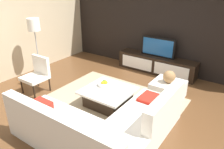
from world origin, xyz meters
TOP-DOWN VIEW (x-y plane):
  - ground_plane at (0.00, 0.00)m, footprint 14.00×14.00m
  - feature_wall_back at (0.00, 2.70)m, footprint 6.40×0.12m
  - side_wall_left at (-3.20, 0.20)m, footprint 0.12×5.20m
  - area_rug at (-0.10, 0.00)m, footprint 2.95×2.70m
  - media_console at (0.00, 2.40)m, footprint 2.32×0.47m
  - television at (0.00, 2.40)m, footprint 1.01×0.06m
  - sectional_couch at (0.50, -0.91)m, footprint 2.38×2.27m
  - coffee_table at (-0.10, 0.10)m, footprint 1.03×0.98m
  - accent_chair_near at (-1.92, -0.32)m, footprint 0.54×0.55m
  - floor_lamp at (-2.52, 0.19)m, footprint 0.32×0.32m
  - ottoman at (0.86, 1.15)m, footprint 0.70×0.70m
  - fruit_bowl at (-0.28, 0.20)m, footprint 0.28×0.28m
  - decorative_ball at (0.86, 1.15)m, footprint 0.28×0.28m

SIDE VIEW (x-z plane):
  - ground_plane at x=0.00m, z-range 0.00..0.00m
  - area_rug at x=-0.10m, z-range 0.00..0.01m
  - ottoman at x=0.86m, z-range 0.00..0.40m
  - coffee_table at x=-0.10m, z-range 0.01..0.39m
  - media_console at x=0.00m, z-range 0.00..0.50m
  - sectional_couch at x=0.50m, z-range -0.13..0.70m
  - fruit_bowl at x=-0.28m, z-range 0.36..0.50m
  - accent_chair_near at x=-1.92m, z-range 0.05..0.92m
  - decorative_ball at x=0.86m, z-range 0.40..0.68m
  - television at x=0.00m, z-range 0.50..1.06m
  - floor_lamp at x=-2.52m, z-range 0.57..2.22m
  - feature_wall_back at x=0.00m, z-range 0.00..2.80m
  - side_wall_left at x=-3.20m, z-range 0.00..2.80m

